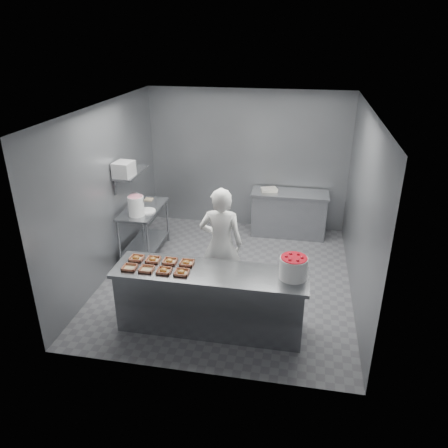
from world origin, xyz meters
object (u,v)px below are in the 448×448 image
(prep_table, at_px, (144,224))
(tray_3, at_px, (182,272))
(tray_7, at_px, (187,263))
(tray_0, at_px, (130,267))
(strawberry_tub, at_px, (293,267))
(glaze_bucket, at_px, (136,205))
(tray_4, at_px, (136,258))
(back_counter, at_px, (289,213))
(service_counter, at_px, (210,300))
(tray_1, at_px, (147,269))
(tray_6, at_px, (170,261))
(appliance, at_px, (124,169))
(tray_2, at_px, (164,271))
(worker, at_px, (221,244))
(tray_5, at_px, (153,259))

(prep_table, xyz_separation_m, tray_3, (1.30, -2.08, 0.33))
(tray_7, bearing_deg, tray_0, -160.09)
(strawberry_tub, bearing_deg, glaze_bucket, 149.82)
(tray_4, height_order, strawberry_tub, strawberry_tub)
(tray_0, xyz_separation_m, tray_7, (0.72, 0.26, 0.00))
(back_counter, bearing_deg, strawberry_tub, -86.79)
(tray_4, distance_m, strawberry_tub, 2.16)
(service_counter, relative_size, tray_3, 13.88)
(tray_1, bearing_deg, tray_7, 28.57)
(back_counter, bearing_deg, tray_0, -120.23)
(tray_4, height_order, glaze_bucket, glaze_bucket)
(service_counter, distance_m, prep_table, 2.56)
(service_counter, bearing_deg, tray_7, 159.75)
(tray_4, height_order, tray_6, same)
(appliance, bearing_deg, tray_7, -41.04)
(service_counter, distance_m, tray_2, 0.77)
(back_counter, height_order, strawberry_tub, strawberry_tub)
(service_counter, height_order, tray_3, tray_3)
(worker, bearing_deg, appliance, -27.07)
(tray_2, relative_size, tray_3, 1.00)
(tray_1, relative_size, appliance, 0.56)
(tray_0, bearing_deg, tray_2, -0.00)
(glaze_bucket, bearing_deg, strawberry_tub, -30.18)
(tray_2, bearing_deg, worker, 58.69)
(worker, height_order, appliance, appliance)
(tray_7, distance_m, glaze_bucket, 1.97)
(worker, bearing_deg, prep_table, -36.24)
(tray_1, distance_m, tray_5, 0.26)
(service_counter, distance_m, tray_4, 1.18)
(prep_table, bearing_deg, tray_1, -68.46)
(strawberry_tub, relative_size, appliance, 1.07)
(tray_0, xyz_separation_m, tray_2, (0.48, -0.00, 0.00))
(back_counter, relative_size, glaze_bucket, 3.60)
(prep_table, height_order, appliance, appliance)
(tray_4, bearing_deg, appliance, 115.75)
(tray_1, relative_size, worker, 0.11)
(tray_3, bearing_deg, tray_0, 180.00)
(tray_1, distance_m, appliance, 2.20)
(prep_table, distance_m, tray_2, 2.36)
(service_counter, xyz_separation_m, worker, (-0.01, 0.83, 0.44))
(tray_0, bearing_deg, glaze_bucket, 107.94)
(tray_2, distance_m, strawberry_tub, 1.69)
(tray_7, bearing_deg, prep_table, 125.49)
(tray_2, height_order, tray_3, same)
(prep_table, xyz_separation_m, appliance, (-0.17, -0.27, 1.10))
(tray_2, xyz_separation_m, tray_4, (-0.48, 0.26, 0.00))
(tray_5, height_order, worker, worker)
(back_counter, bearing_deg, worker, -110.59)
(tray_0, bearing_deg, tray_6, 28.57)
(tray_0, distance_m, tray_6, 0.54)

